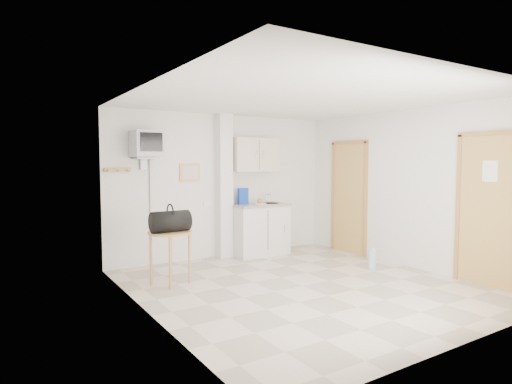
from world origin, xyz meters
TOP-DOWN VIEW (x-y plane):
  - ground at (0.00, 0.00)m, footprint 4.50×4.50m
  - room_envelope at (0.24, 0.09)m, footprint 4.24×4.54m
  - kitchenette at (0.57, 2.00)m, footprint 1.03×0.58m
  - crt_television at (-1.45, 2.02)m, footprint 0.44×0.45m
  - round_table at (-1.47, 1.05)m, footprint 0.60×0.60m
  - duffel_bag at (-1.48, 1.01)m, footprint 0.53×0.31m
  - water_bottle at (1.47, 0.12)m, footprint 0.12×0.12m

SIDE VIEW (x-z plane):
  - ground at x=0.00m, z-range 0.00..0.00m
  - water_bottle at x=1.47m, z-range -0.02..0.34m
  - round_table at x=-1.47m, z-range 0.26..0.98m
  - kitchenette at x=0.57m, z-range -0.25..1.85m
  - duffel_bag at x=-1.48m, z-range 0.68..1.07m
  - room_envelope at x=0.24m, z-range 0.26..2.81m
  - crt_television at x=-1.45m, z-range 0.86..3.01m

